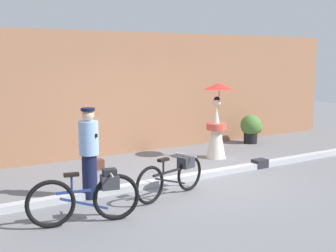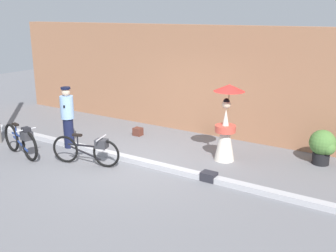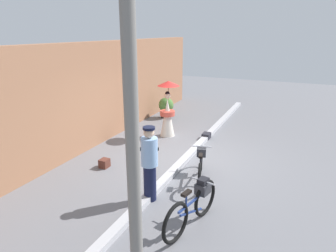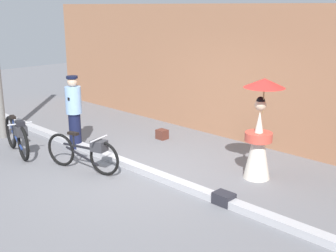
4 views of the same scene
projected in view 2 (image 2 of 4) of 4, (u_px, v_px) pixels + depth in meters
The scene contains 10 objects.
ground_plane at pixel (138, 163), 9.25m from camera, with size 30.00×30.00×0.00m, color slate.
building_wall at pixel (201, 80), 11.33m from camera, with size 14.00×0.40×3.08m, color #9E6B4C.
sidewalk_curb at pixel (138, 161), 9.23m from camera, with size 14.00×0.20×0.12m, color #B2B2B7.
bicycle_near_officer at pixel (88, 149), 9.04m from camera, with size 1.65×0.61×0.73m.
bicycle_far_side at pixel (21, 140), 9.58m from camera, with size 1.66×0.53×0.80m.
person_officer at pixel (68, 116), 10.13m from camera, with size 0.34×0.36×1.60m.
person_with_parasol at pixel (226, 124), 9.22m from camera, with size 0.72×0.72×1.84m.
potted_plant_by_door at pixel (323, 146), 9.07m from camera, with size 0.61×0.60×0.82m.
backpack_on_pavement at pixel (209, 176), 8.27m from camera, with size 0.32×0.24×0.19m.
backpack_spare at pixel (138, 131), 11.32m from camera, with size 0.24×0.22×0.22m.
Camera 2 is at (5.24, -6.92, 3.41)m, focal length 42.21 mm.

